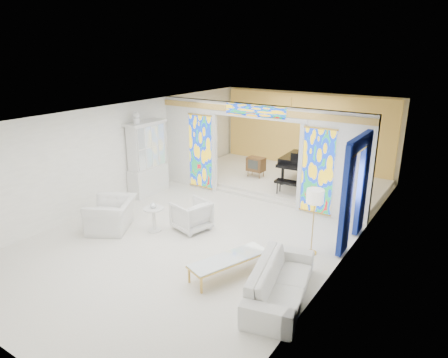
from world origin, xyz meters
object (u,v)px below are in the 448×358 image
Objects in this scene: armchair_right at (191,215)px; grand_piano at (310,161)px; china_cabinet at (147,159)px; armchair_left at (111,215)px; sofa at (280,281)px; tv_console at (256,164)px; coffee_table at (229,259)px.

grand_piano is (1.29, 4.97, 0.53)m from armchair_right.
armchair_left is (1.11, -2.57, -0.76)m from china_cabinet.
tv_console is at bearing 19.61° from sofa.
grand_piano reaches higher than coffee_table.
grand_piano is 3.99× the size of tv_console.
coffee_table is 0.67× the size of grand_piano.
sofa is 0.86× the size of grand_piano.
tv_console is (-1.81, -0.55, -0.28)m from grand_piano.
armchair_left is at bearing 177.24° from coffee_table.
grand_piano is at bearing 40.37° from china_cabinet.
china_cabinet is at bearing -142.87° from grand_piano.
armchair_left is 0.52× the size of sofa.
armchair_right is 2.43m from coffee_table.
china_cabinet is 2.91m from armchair_left.
grand_piano reaches higher than armchair_right.
armchair_right reaches higher than sofa.
sofa is 7.02m from tv_console.
sofa is (5.05, -0.32, -0.06)m from armchair_left.
tv_console reaches higher than armchair_right.
china_cabinet reaches higher than grand_piano.
china_cabinet is 3.87× the size of tv_console.
armchair_right is at bearing -81.92° from tv_console.
armchair_right is at bearing 52.60° from sofa.
grand_piano is 1.91m from tv_console.
tv_console is at bearing -158.67° from armchair_right.
china_cabinet is 5.47m from grand_piano.
tv_console reaches higher than sofa.
grand_piano is at bearing -179.95° from armchair_right.
coffee_table is at bearing 57.17° from armchair_left.
armchair_left reaches higher than coffee_table.
sofa is at bearing 80.46° from armchair_right.
armchair_left is 6.85m from grand_piano.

